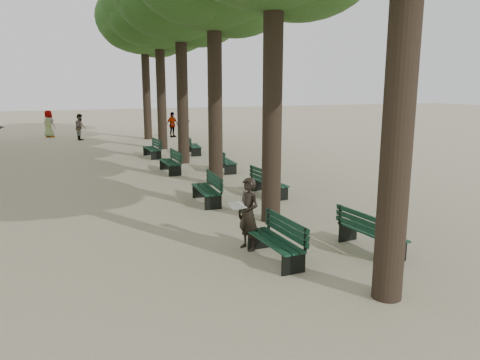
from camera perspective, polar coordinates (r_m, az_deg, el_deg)
name	(u,v)px	position (r m, az deg, el deg)	size (l,w,h in m)	color
ground	(263,267)	(9.76, 2.88, -10.60)	(120.00, 120.00, 0.00)	tan
tree_central_4	(158,7)	(27.05, -9.93, 20.03)	(6.00, 6.00, 9.95)	#33261C
tree_central_5	(144,19)	(31.93, -11.68, 18.69)	(6.00, 6.00, 9.95)	#33261C
bench_left_0	(275,248)	(10.03, 4.24, -8.32)	(0.69, 1.83, 0.92)	black
bench_left_1	(206,195)	(14.65, -4.13, -1.81)	(0.62, 1.81, 0.92)	black
bench_left_2	(170,166)	(19.76, -8.52, 1.66)	(0.64, 1.82, 0.92)	black
bench_left_3	(152,152)	(23.96, -10.68, 3.36)	(0.71, 1.84, 0.92)	black
bench_right_0	(371,239)	(10.95, 15.68, -6.99)	(0.78, 1.86, 0.92)	black
bench_right_1	(269,187)	(15.66, 3.58, -0.91)	(0.72, 1.84, 0.92)	black
bench_right_2	(225,165)	(19.89, -1.83, 1.85)	(0.63, 1.82, 0.92)	black
bench_right_3	(194,149)	(24.75, -5.63, 3.78)	(0.77, 1.85, 0.92)	black
man_with_map	(248,214)	(10.50, 1.01, -4.16)	(0.70, 0.74, 1.66)	black
pedestrian_c	(172,125)	(32.61, -8.27, 6.70)	(1.01, 0.35, 1.73)	#262628
pedestrian_b	(184,119)	(36.98, -6.88, 7.41)	(1.18, 0.37, 1.83)	#262628
pedestrian_a	(80,127)	(32.43, -18.89, 6.14)	(0.83, 0.34, 1.70)	#262628
pedestrian_d	(49,124)	(34.81, -22.27, 6.36)	(0.90, 0.37, 1.84)	#262628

